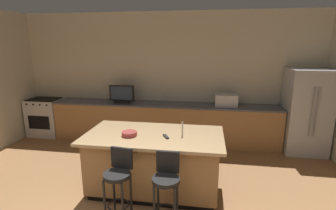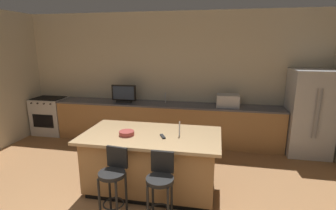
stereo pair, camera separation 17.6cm
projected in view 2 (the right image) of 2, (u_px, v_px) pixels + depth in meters
wall_back at (169, 77)px, 6.01m from camera, size 7.45×0.12×2.97m
counter_back at (165, 123)px, 5.89m from camera, size 5.20×0.62×0.92m
kitchen_island at (152, 161)px, 3.91m from camera, size 2.08×1.12×0.92m
refrigerator at (309, 113)px, 5.15m from camera, size 0.82×0.80×1.76m
range_oven at (51, 116)px, 6.45m from camera, size 0.79×0.63×0.94m
microwave at (228, 101)px, 5.49m from camera, size 0.48×0.36×0.27m
tv_monitor at (124, 94)px, 5.87m from camera, size 0.58×0.16×0.41m
sink_faucet_back at (165, 98)px, 5.85m from camera, size 0.02×0.02×0.24m
sink_faucet_island at (180, 129)px, 3.69m from camera, size 0.02×0.02×0.22m
bar_stool_left at (114, 179)px, 3.20m from camera, size 0.34×0.35×0.96m
bar_stool_right at (161, 184)px, 3.08m from camera, size 0.34×0.34×0.96m
fruit_bowl at (127, 133)px, 3.74m from camera, size 0.22×0.22×0.06m
tv_remote at (163, 136)px, 3.67m from camera, size 0.12×0.17×0.02m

